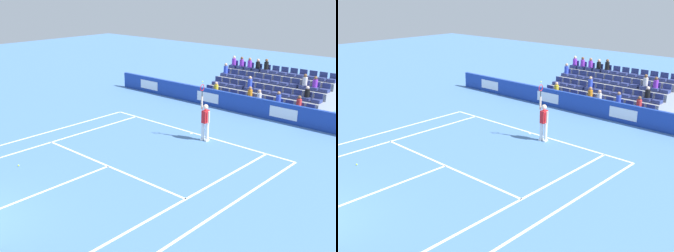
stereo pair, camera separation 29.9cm
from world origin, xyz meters
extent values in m
cube|color=white|center=(0.00, -11.89, 0.00)|extent=(10.97, 0.10, 0.01)
cube|color=white|center=(0.00, -6.40, 0.00)|extent=(8.23, 0.10, 0.01)
cube|color=white|center=(0.00, -3.20, 0.00)|extent=(0.10, 6.40, 0.01)
cube|color=white|center=(4.12, -5.95, 0.00)|extent=(0.10, 11.89, 0.01)
cube|color=white|center=(-4.12, -5.95, 0.00)|extent=(0.10, 11.89, 0.01)
cube|color=white|center=(5.49, -5.95, 0.00)|extent=(0.10, 11.89, 0.01)
cube|color=white|center=(-5.49, -5.95, 0.00)|extent=(0.10, 11.89, 0.01)
cube|color=white|center=(0.00, -11.79, 0.00)|extent=(0.10, 0.20, 0.01)
cube|color=#193899|center=(0.00, -16.53, 0.53)|extent=(20.18, 0.20, 1.05)
cube|color=white|center=(-2.52, -16.42, 0.53)|extent=(1.61, 0.01, 0.59)
cube|color=white|center=(2.52, -16.42, 0.53)|extent=(1.61, 0.01, 0.59)
cube|color=white|center=(7.57, -16.42, 0.53)|extent=(1.61, 0.01, 0.59)
cylinder|color=white|center=(-1.21, -11.43, 0.45)|extent=(0.16, 0.16, 0.90)
cylinder|color=white|center=(-0.97, -11.42, 0.45)|extent=(0.16, 0.16, 0.90)
cube|color=white|center=(-1.21, -11.43, 0.04)|extent=(0.13, 0.27, 0.08)
cube|color=white|center=(-0.97, -11.42, 0.04)|extent=(0.13, 0.27, 0.08)
cube|color=red|center=(-1.09, -11.42, 1.20)|extent=(0.24, 0.37, 0.60)
sphere|color=beige|center=(-1.09, -11.42, 1.66)|extent=(0.24, 0.24, 0.24)
cylinder|color=beige|center=(-0.87, -11.41, 1.81)|extent=(0.09, 0.09, 0.62)
cylinder|color=beige|center=(-1.32, -11.39, 1.22)|extent=(0.09, 0.09, 0.56)
cylinder|color=black|center=(-0.87, -11.41, 2.26)|extent=(0.04, 0.04, 0.28)
torus|color=red|center=(-0.87, -11.41, 2.54)|extent=(0.05, 0.31, 0.31)
sphere|color=#D1E533|center=(-0.87, -11.41, 2.82)|extent=(0.07, 0.07, 0.07)
cube|color=gray|center=(0.00, -17.61, 0.21)|extent=(7.44, 0.95, 0.42)
cube|color=navy|center=(-3.41, -17.61, 0.52)|extent=(0.48, 0.44, 0.20)
cube|color=navy|center=(-3.41, -17.81, 0.77)|extent=(0.48, 0.04, 0.30)
cube|color=navy|center=(-2.79, -17.61, 0.52)|extent=(0.48, 0.44, 0.20)
cube|color=navy|center=(-2.79, -17.81, 0.77)|extent=(0.48, 0.04, 0.30)
cube|color=navy|center=(-2.17, -17.61, 0.52)|extent=(0.48, 0.44, 0.20)
cube|color=navy|center=(-2.17, -17.81, 0.77)|extent=(0.48, 0.04, 0.30)
cube|color=navy|center=(-1.55, -17.61, 0.52)|extent=(0.48, 0.44, 0.20)
cube|color=navy|center=(-1.55, -17.81, 0.77)|extent=(0.48, 0.04, 0.30)
cube|color=navy|center=(-0.93, -17.61, 0.52)|extent=(0.48, 0.44, 0.20)
cube|color=navy|center=(-0.93, -17.81, 0.77)|extent=(0.48, 0.04, 0.30)
cube|color=navy|center=(-0.31, -17.61, 0.52)|extent=(0.48, 0.44, 0.20)
cube|color=navy|center=(-0.31, -17.81, 0.77)|extent=(0.48, 0.04, 0.30)
cube|color=navy|center=(0.31, -17.61, 0.52)|extent=(0.48, 0.44, 0.20)
cube|color=navy|center=(0.31, -17.81, 0.77)|extent=(0.48, 0.04, 0.30)
cube|color=navy|center=(0.93, -17.61, 0.52)|extent=(0.48, 0.44, 0.20)
cube|color=navy|center=(0.93, -17.81, 0.77)|extent=(0.48, 0.04, 0.30)
cube|color=navy|center=(1.55, -17.61, 0.52)|extent=(0.48, 0.44, 0.20)
cube|color=navy|center=(1.55, -17.81, 0.77)|extent=(0.48, 0.04, 0.30)
cube|color=navy|center=(2.17, -17.61, 0.52)|extent=(0.48, 0.44, 0.20)
cube|color=navy|center=(2.17, -17.81, 0.77)|extent=(0.48, 0.04, 0.30)
cube|color=navy|center=(2.79, -17.61, 0.52)|extent=(0.48, 0.44, 0.20)
cube|color=navy|center=(2.79, -17.81, 0.77)|extent=(0.48, 0.04, 0.30)
cube|color=navy|center=(3.41, -17.61, 0.52)|extent=(0.48, 0.44, 0.20)
cube|color=navy|center=(3.41, -17.81, 0.77)|extent=(0.48, 0.04, 0.30)
cube|color=gray|center=(0.00, -18.56, 0.42)|extent=(7.44, 0.95, 0.84)
cube|color=navy|center=(-3.41, -18.56, 0.94)|extent=(0.48, 0.44, 0.20)
cube|color=navy|center=(-3.41, -18.76, 1.19)|extent=(0.48, 0.04, 0.30)
cube|color=navy|center=(-2.79, -18.56, 0.94)|extent=(0.48, 0.44, 0.20)
cube|color=navy|center=(-2.79, -18.76, 1.19)|extent=(0.48, 0.04, 0.30)
cube|color=navy|center=(-2.17, -18.56, 0.94)|extent=(0.48, 0.44, 0.20)
cube|color=navy|center=(-2.17, -18.76, 1.19)|extent=(0.48, 0.04, 0.30)
cube|color=navy|center=(-1.55, -18.56, 0.94)|extent=(0.48, 0.44, 0.20)
cube|color=navy|center=(-1.55, -18.76, 1.19)|extent=(0.48, 0.04, 0.30)
cube|color=navy|center=(-0.93, -18.56, 0.94)|extent=(0.48, 0.44, 0.20)
cube|color=navy|center=(-0.93, -18.76, 1.19)|extent=(0.48, 0.04, 0.30)
cube|color=navy|center=(-0.31, -18.56, 0.94)|extent=(0.48, 0.44, 0.20)
cube|color=navy|center=(-0.31, -18.76, 1.19)|extent=(0.48, 0.04, 0.30)
cube|color=navy|center=(0.31, -18.56, 0.94)|extent=(0.48, 0.44, 0.20)
cube|color=navy|center=(0.31, -18.76, 1.19)|extent=(0.48, 0.04, 0.30)
cube|color=navy|center=(0.93, -18.56, 0.94)|extent=(0.48, 0.44, 0.20)
cube|color=navy|center=(0.93, -18.76, 1.19)|extent=(0.48, 0.04, 0.30)
cube|color=navy|center=(1.55, -18.56, 0.94)|extent=(0.48, 0.44, 0.20)
cube|color=navy|center=(1.55, -18.76, 1.19)|extent=(0.48, 0.04, 0.30)
cube|color=navy|center=(2.17, -18.56, 0.94)|extent=(0.48, 0.44, 0.20)
cube|color=navy|center=(2.17, -18.76, 1.19)|extent=(0.48, 0.04, 0.30)
cube|color=navy|center=(2.79, -18.56, 0.94)|extent=(0.48, 0.44, 0.20)
cube|color=navy|center=(2.79, -18.76, 1.19)|extent=(0.48, 0.04, 0.30)
cube|color=navy|center=(3.41, -18.56, 0.94)|extent=(0.48, 0.44, 0.20)
cube|color=navy|center=(3.41, -18.76, 1.19)|extent=(0.48, 0.04, 0.30)
cube|color=gray|center=(0.00, -19.51, 0.63)|extent=(7.44, 0.95, 1.26)
cube|color=navy|center=(-3.41, -19.51, 1.36)|extent=(0.48, 0.44, 0.20)
cube|color=navy|center=(-3.41, -19.71, 1.61)|extent=(0.48, 0.04, 0.30)
cube|color=navy|center=(-2.79, -19.51, 1.36)|extent=(0.48, 0.44, 0.20)
cube|color=navy|center=(-2.79, -19.71, 1.61)|extent=(0.48, 0.04, 0.30)
cube|color=navy|center=(-2.17, -19.51, 1.36)|extent=(0.48, 0.44, 0.20)
cube|color=navy|center=(-2.17, -19.71, 1.61)|extent=(0.48, 0.04, 0.30)
cube|color=navy|center=(-1.55, -19.51, 1.36)|extent=(0.48, 0.44, 0.20)
cube|color=navy|center=(-1.55, -19.71, 1.61)|extent=(0.48, 0.04, 0.30)
cube|color=navy|center=(-0.93, -19.51, 1.36)|extent=(0.48, 0.44, 0.20)
cube|color=navy|center=(-0.93, -19.71, 1.61)|extent=(0.48, 0.04, 0.30)
cube|color=navy|center=(-0.31, -19.51, 1.36)|extent=(0.48, 0.44, 0.20)
cube|color=navy|center=(-0.31, -19.71, 1.61)|extent=(0.48, 0.04, 0.30)
cube|color=navy|center=(0.31, -19.51, 1.36)|extent=(0.48, 0.44, 0.20)
cube|color=navy|center=(0.31, -19.71, 1.61)|extent=(0.48, 0.04, 0.30)
cube|color=navy|center=(0.93, -19.51, 1.36)|extent=(0.48, 0.44, 0.20)
cube|color=navy|center=(0.93, -19.71, 1.61)|extent=(0.48, 0.04, 0.30)
cube|color=navy|center=(1.55, -19.51, 1.36)|extent=(0.48, 0.44, 0.20)
cube|color=navy|center=(1.55, -19.71, 1.61)|extent=(0.48, 0.04, 0.30)
cube|color=navy|center=(2.17, -19.51, 1.36)|extent=(0.48, 0.44, 0.20)
cube|color=navy|center=(2.17, -19.71, 1.61)|extent=(0.48, 0.04, 0.30)
cube|color=navy|center=(2.79, -19.51, 1.36)|extent=(0.48, 0.44, 0.20)
cube|color=navy|center=(2.79, -19.71, 1.61)|extent=(0.48, 0.04, 0.30)
cube|color=navy|center=(3.41, -19.51, 1.36)|extent=(0.48, 0.44, 0.20)
cube|color=navy|center=(3.41, -19.71, 1.61)|extent=(0.48, 0.04, 0.30)
cube|color=gray|center=(0.00, -20.46, 0.84)|extent=(7.44, 0.95, 1.68)
cube|color=navy|center=(-3.41, -20.46, 1.78)|extent=(0.48, 0.44, 0.20)
cube|color=navy|center=(-2.79, -20.46, 1.78)|extent=(0.48, 0.44, 0.20)
cube|color=navy|center=(-2.79, -20.66, 2.03)|extent=(0.48, 0.04, 0.30)
cube|color=navy|center=(-2.17, -20.46, 1.78)|extent=(0.48, 0.44, 0.20)
cube|color=navy|center=(-2.17, -20.66, 2.03)|extent=(0.48, 0.04, 0.30)
cube|color=navy|center=(-1.55, -20.46, 1.78)|extent=(0.48, 0.44, 0.20)
cube|color=navy|center=(-1.55, -20.66, 2.03)|extent=(0.48, 0.04, 0.30)
cube|color=navy|center=(-0.93, -20.46, 1.78)|extent=(0.48, 0.44, 0.20)
cube|color=navy|center=(-0.93, -20.66, 2.03)|extent=(0.48, 0.04, 0.30)
cube|color=navy|center=(-0.31, -20.46, 1.78)|extent=(0.48, 0.44, 0.20)
cube|color=navy|center=(-0.31, -20.66, 2.03)|extent=(0.48, 0.04, 0.30)
cube|color=navy|center=(0.31, -20.46, 1.78)|extent=(0.48, 0.44, 0.20)
cube|color=navy|center=(0.31, -20.66, 2.03)|extent=(0.48, 0.04, 0.30)
cube|color=navy|center=(0.93, -20.46, 1.78)|extent=(0.48, 0.44, 0.20)
cube|color=navy|center=(0.93, -20.66, 2.03)|extent=(0.48, 0.04, 0.30)
cube|color=navy|center=(1.55, -20.46, 1.78)|extent=(0.48, 0.44, 0.20)
cube|color=navy|center=(1.55, -20.66, 2.03)|extent=(0.48, 0.04, 0.30)
cube|color=navy|center=(2.17, -20.46, 1.78)|extent=(0.48, 0.44, 0.20)
cube|color=navy|center=(2.17, -20.66, 2.03)|extent=(0.48, 0.04, 0.30)
cube|color=navy|center=(2.79, -20.46, 1.78)|extent=(0.48, 0.44, 0.20)
cube|color=navy|center=(2.79, -20.66, 2.03)|extent=(0.48, 0.04, 0.30)
cube|color=navy|center=(3.41, -20.46, 1.78)|extent=(0.48, 0.44, 0.20)
cube|color=navy|center=(3.41, -20.66, 2.03)|extent=(0.48, 0.04, 0.30)
cylinder|color=white|center=(-2.17, -19.56, 1.70)|extent=(0.28, 0.28, 0.49)
sphere|color=brown|center=(-2.17, -19.56, 2.05)|extent=(0.20, 0.20, 0.20)
cylinder|color=black|center=(1.55, -20.51, 2.09)|extent=(0.28, 0.28, 0.42)
sphere|color=#D3A884|center=(1.55, -20.51, 2.40)|extent=(0.20, 0.20, 0.20)
cylinder|color=blue|center=(-1.55, -17.66, 0.88)|extent=(0.28, 0.28, 0.52)
sphere|color=#9E7251|center=(-1.55, -17.66, 1.24)|extent=(0.20, 0.20, 0.20)
cylinder|color=blue|center=(3.41, -19.56, 1.69)|extent=(0.28, 0.28, 0.46)
sphere|color=#D3A884|center=(3.41, -19.56, 2.02)|extent=(0.20, 0.20, 0.20)
cylinder|color=black|center=(0.93, -20.51, 2.13)|extent=(0.28, 0.28, 0.49)
sphere|color=brown|center=(0.93, -20.51, 2.47)|extent=(0.20, 0.20, 0.20)
cylinder|color=orange|center=(0.31, -17.66, 0.88)|extent=(0.28, 0.28, 0.52)
sphere|color=#9E7251|center=(0.31, -17.66, 1.24)|extent=(0.20, 0.20, 0.20)
cylinder|color=purple|center=(3.41, -20.51, 2.09)|extent=(0.28, 0.28, 0.42)
sphere|color=beige|center=(3.41, -20.51, 2.40)|extent=(0.20, 0.20, 0.20)
cylinder|color=purple|center=(2.17, -20.51, 2.10)|extent=(0.28, 0.28, 0.43)
sphere|color=#9E7251|center=(2.17, -20.51, 2.41)|extent=(0.20, 0.20, 0.20)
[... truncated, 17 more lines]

